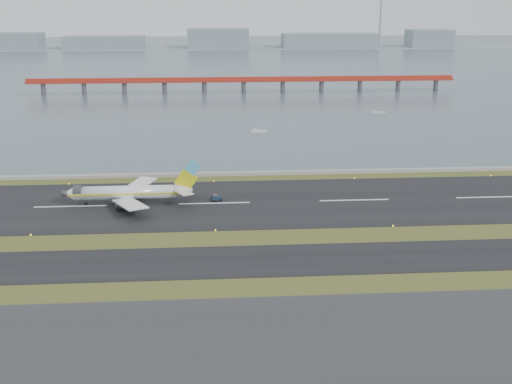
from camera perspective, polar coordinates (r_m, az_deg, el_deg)
ground at (r=152.97m, az=-3.60°, el=-4.47°), size 1000.00×1000.00×0.00m
apron_strip at (r=103.64m, az=-3.23°, el=-15.55°), size 1000.00×50.00×0.10m
taxiway_strip at (r=141.84m, az=-3.54°, el=-6.21°), size 1000.00×18.00×0.10m
runway_strip at (r=181.24m, az=-3.71°, el=-1.01°), size 1000.00×45.00×0.10m
seawall at (r=209.88m, az=-3.79°, el=1.61°), size 1000.00×2.50×1.00m
bay_water at (r=605.09m, az=-4.11°, el=11.54°), size 1400.00×800.00×1.30m
red_pier at (r=396.03m, az=-1.11°, el=9.85°), size 260.00×5.00×10.20m
far_shoreline at (r=764.27m, az=-3.11°, el=13.11°), size 1400.00×80.00×60.50m
airliner at (r=182.65m, az=-11.07°, el=-0.04°), size 38.52×32.89×12.80m
pushback_tug at (r=183.14m, az=-3.56°, el=-0.54°), size 3.28×2.44×1.87m
workboat_near at (r=277.42m, az=0.17°, el=5.42°), size 7.50×3.38×1.76m
workboat_far at (r=329.35m, az=10.72°, el=6.95°), size 7.80×3.00×1.85m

